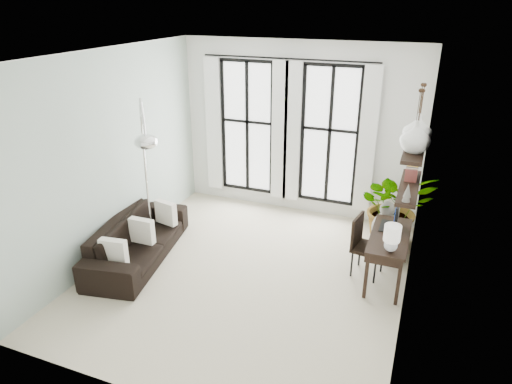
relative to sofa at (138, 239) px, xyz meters
The scene contains 16 objects.
floor 1.84m from the sofa, ahead, with size 5.00×5.00×0.00m, color beige.
ceiling 3.39m from the sofa, ahead, with size 5.00×5.00×0.00m, color white.
wall_left 1.36m from the sofa, 158.08° to the left, with size 5.00×5.00×0.00m, color #A6BAAD.
wall_right 4.25m from the sofa, ahead, with size 5.00×5.00×0.00m, color white.
wall_back 3.47m from the sofa, 56.12° to the left, with size 4.50×4.50×0.00m, color white.
windows 3.30m from the sofa, 58.49° to the left, with size 3.26×0.13×2.65m.
wall_shelves 4.24m from the sofa, 12.15° to the left, with size 0.25×1.30×0.60m.
sofa is the anchor object (origin of this frame).
throw_pillows 0.20m from the sofa, ahead, with size 0.40×1.52×0.40m.
plant 4.22m from the sofa, 28.37° to the left, with size 1.19×1.03×1.32m, color #2D7228.
desk 3.84m from the sofa, 11.34° to the left, with size 0.53×1.26×1.14m.
desk_chair 3.50m from the sofa, 14.22° to the left, with size 0.51×0.51×0.92m.
arc_lamp 1.58m from the sofa, 68.97° to the left, with size 0.76×0.82×2.53m.
buddha 3.97m from the sofa, 24.58° to the left, with size 0.49×0.49×0.87m.
vase_a 4.40m from the sofa, ahead, with size 0.37×0.37×0.38m, color white.
vase_b 4.47m from the sofa, 13.70° to the left, with size 0.37×0.37×0.38m, color white.
Camera 1 is at (2.26, -5.40, 3.85)m, focal length 32.00 mm.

